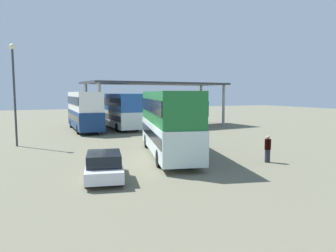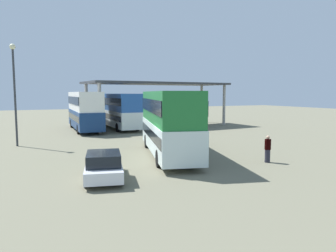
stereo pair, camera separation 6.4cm
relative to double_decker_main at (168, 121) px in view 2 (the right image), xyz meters
name	(u,v)px [view 2 (the right image)]	position (x,y,z in m)	size (l,w,h in m)	color
ground_plane	(167,166)	(-1.42, -2.89, -2.37)	(140.00, 140.00, 0.00)	#686550
double_decker_main	(168,121)	(0.00, 0.00, 0.00)	(5.17, 10.95, 4.32)	silver
parked_hatchback	(104,166)	(-5.40, -4.14, -1.69)	(2.60, 4.27, 1.35)	silver
double_decker_near_canopy	(85,109)	(-2.35, 17.28, 0.01)	(3.00, 10.92, 4.33)	navy
double_decker_mid_row	(120,109)	(1.70, 17.17, -0.09)	(2.60, 10.18, 4.14)	silver
depot_canopy	(159,86)	(6.65, 16.93, 2.77)	(18.32, 7.68, 5.51)	#33353A
lamppost_tall	(14,83)	(-9.30, 8.43, 2.65)	(0.44, 0.44, 7.99)	#33353A
pedestrian_waiting	(268,149)	(4.55, -4.58, -1.55)	(0.38, 0.38, 1.65)	#262633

